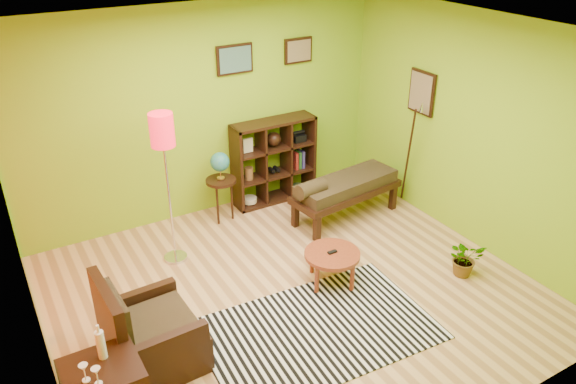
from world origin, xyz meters
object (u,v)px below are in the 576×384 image
floor_lamp (163,144)px  armchair (148,338)px  coffee_table (332,257)px  cube_shelf (275,161)px  potted_plant (465,262)px  globe_table (220,170)px  bench (344,188)px

floor_lamp → armchair: bearing=-117.6°
coffee_table → floor_lamp: bearing=135.7°
armchair → cube_shelf: size_ratio=0.82×
cube_shelf → potted_plant: bearing=-70.6°
globe_table → potted_plant: 3.22m
coffee_table → potted_plant: coffee_table is taller
floor_lamp → bench: (2.31, -0.22, -1.03)m
coffee_table → cube_shelf: cube_shelf is taller
floor_lamp → globe_table: size_ratio=1.88×
armchair → cube_shelf: bearing=41.3°
floor_lamp → globe_table: 1.30m
globe_table → bench: bearing=-29.2°
coffee_table → cube_shelf: 2.13m
cube_shelf → potted_plant: 2.92m
armchair → floor_lamp: floor_lamp is taller
coffee_table → armchair: (-2.17, -0.21, -0.03)m
armchair → floor_lamp: (0.80, 1.54, 1.19)m
globe_table → bench: 1.65m
globe_table → potted_plant: globe_table is taller
floor_lamp → cube_shelf: (1.79, 0.74, -0.89)m
coffee_table → cube_shelf: size_ratio=0.52×
armchair → globe_table: armchair is taller
floor_lamp → bench: bearing=-5.4°
globe_table → bench: (1.42, -0.79, -0.28)m
floor_lamp → bench: floor_lamp is taller
floor_lamp → globe_table: floor_lamp is taller
coffee_table → bench: (0.95, 1.11, 0.13)m
coffee_table → cube_shelf: bearing=78.2°
armchair → globe_table: (1.69, 2.11, 0.44)m
potted_plant → armchair: bearing=172.8°
armchair → bench: size_ratio=0.60×
floor_lamp → potted_plant: size_ratio=4.20×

